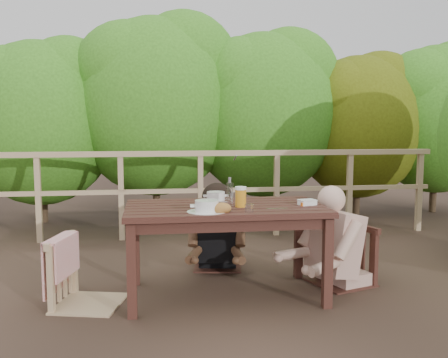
{
  "coord_description": "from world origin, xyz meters",
  "views": [
    {
      "loc": [
        -0.53,
        -3.72,
        1.33
      ],
      "look_at": [
        0.0,
        0.05,
        0.9
      ],
      "focal_mm": 40.28,
      "sensor_mm": 36.0,
      "label": 1
    }
  ],
  "objects": [
    {
      "name": "woman",
      "position": [
        0.05,
        0.79,
        0.61
      ],
      "size": [
        0.58,
        0.67,
        1.21
      ],
      "primitive_type": null,
      "rotation": [
        0.0,
        0.0,
        2.98
      ],
      "color": "black",
      "rests_on": "ground"
    },
    {
      "name": "railing",
      "position": [
        0.0,
        2.0,
        0.51
      ],
      "size": [
        5.6,
        0.1,
        1.01
      ],
      "primitive_type": "cube",
      "color": "tan",
      "rests_on": "ground"
    },
    {
      "name": "ground",
      "position": [
        0.0,
        0.0,
        0.0
      ],
      "size": [
        60.0,
        60.0,
        0.0
      ],
      "primitive_type": "plane",
      "color": "#432F23",
      "rests_on": "ground"
    },
    {
      "name": "soup_far",
      "position": [
        -0.04,
        0.27,
        0.73
      ],
      "size": [
        0.25,
        0.25,
        0.08
      ],
      "primitive_type": "cylinder",
      "color": "white",
      "rests_on": "table"
    },
    {
      "name": "bottle",
      "position": [
        0.05,
        0.06,
        0.8
      ],
      "size": [
        0.05,
        0.05,
        0.22
      ],
      "primitive_type": "cylinder",
      "color": "silver",
      "rests_on": "table"
    },
    {
      "name": "tumbler",
      "position": [
        0.13,
        -0.31,
        0.73
      ],
      "size": [
        0.06,
        0.06,
        0.07
      ],
      "primitive_type": "cylinder",
      "color": "silver",
      "rests_on": "table"
    },
    {
      "name": "bread_roll",
      "position": [
        -0.06,
        -0.28,
        0.73
      ],
      "size": [
        0.14,
        0.11,
        0.08
      ],
      "primitive_type": "ellipsoid",
      "color": "#A86638",
      "rests_on": "table"
    },
    {
      "name": "diner_right",
      "position": [
        1.02,
        0.16,
        0.68
      ],
      "size": [
        0.82,
        0.74,
        1.36
      ],
      "primitive_type": null,
      "rotation": [
        0.0,
        0.0,
        1.91
      ],
      "color": "tan",
      "rests_on": "ground"
    },
    {
      "name": "table",
      "position": [
        0.0,
        0.0,
        0.34
      ],
      "size": [
        1.49,
        0.84,
        0.69
      ],
      "primitive_type": "cube",
      "color": "#341A14",
      "rests_on": "ground"
    },
    {
      "name": "chair_right",
      "position": [
        0.99,
        0.16,
        0.46
      ],
      "size": [
        0.58,
        0.58,
        0.91
      ],
      "primitive_type": "cube",
      "rotation": [
        0.0,
        0.0,
        -1.24
      ],
      "color": "#341A14",
      "rests_on": "ground"
    },
    {
      "name": "butter_tub",
      "position": [
        0.63,
        -0.06,
        0.72
      ],
      "size": [
        0.15,
        0.12,
        0.06
      ],
      "primitive_type": "cube",
      "rotation": [
        0.0,
        0.0,
        0.26
      ],
      "color": "silver",
      "rests_on": "table"
    },
    {
      "name": "beer_glass",
      "position": [
        0.11,
        -0.08,
        0.77
      ],
      "size": [
        0.09,
        0.09,
        0.17
      ],
      "primitive_type": "cylinder",
      "color": "gold",
      "rests_on": "table"
    },
    {
      "name": "soup_near",
      "position": [
        -0.16,
        -0.24,
        0.74
      ],
      "size": [
        0.28,
        0.28,
        0.09
      ],
      "primitive_type": "cylinder",
      "color": "silver",
      "rests_on": "table"
    },
    {
      "name": "chair_left",
      "position": [
        -1.01,
        -0.06,
        0.47
      ],
      "size": [
        0.57,
        0.57,
        0.95
      ],
      "primitive_type": "cube",
      "rotation": [
        0.0,
        0.0,
        1.33
      ],
      "color": "tan",
      "rests_on": "ground"
    },
    {
      "name": "chair_far",
      "position": [
        0.05,
        0.77,
        0.43
      ],
      "size": [
        0.49,
        0.49,
        0.85
      ],
      "primitive_type": "cube",
      "rotation": [
        0.0,
        0.0,
        -0.16
      ],
      "color": "#341A14",
      "rests_on": "ground"
    },
    {
      "name": "hedge_row",
      "position": [
        0.4,
        3.2,
        1.9
      ],
      "size": [
        6.6,
        1.6,
        3.8
      ],
      "primitive_type": null,
      "color": "#336D19",
      "rests_on": "ground"
    }
  ]
}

